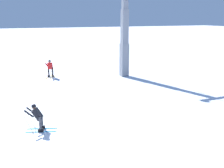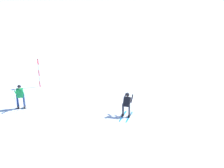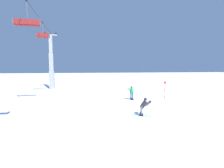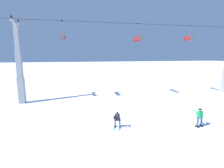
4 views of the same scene
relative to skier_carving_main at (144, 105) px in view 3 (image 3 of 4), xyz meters
The scene contains 8 objects.
ground_plane 1.43m from the skier_carving_main, 142.94° to the right, with size 260.00×260.00×0.00m, color white.
skier_carving_main is the anchor object (origin of this frame).
lift_tower_far 23.09m from the skier_carving_main, 25.35° to the left, with size 0.85×2.33×10.39m.
haul_cable 14.56m from the skier_carving_main, 61.41° to the left, with size 0.05×0.05×36.62m, color black.
chairlift_seat_second 13.34m from the skier_carving_main, 61.57° to the left, with size 0.61×2.41×2.39m.
chairlift_seat_middle 18.08m from the skier_carving_main, 36.62° to the left, with size 0.61×1.75×2.14m.
trail_marker_pole 8.55m from the skier_carving_main, 40.08° to the right, with size 0.07×0.28×2.30m.
skier_distant_downhill 7.00m from the skier_carving_main, 10.42° to the right, with size 0.77×1.73×1.68m.
Camera 3 is at (-11.82, 5.98, 3.85)m, focal length 27.31 mm.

